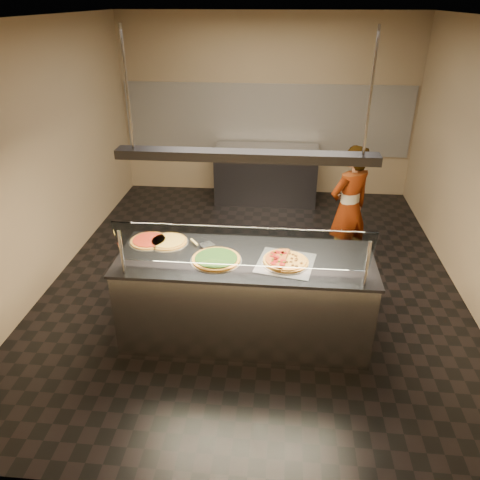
# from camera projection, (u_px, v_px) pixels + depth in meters

# --- Properties ---
(ground) EXTENTS (5.00, 6.00, 0.02)m
(ground) POSITION_uv_depth(u_px,v_px,m) (254.00, 276.00, 6.00)
(ground) COLOR black
(ground) RESTS_ON ground
(ceiling) EXTENTS (5.00, 6.00, 0.02)m
(ceiling) POSITION_uv_depth(u_px,v_px,m) (258.00, 16.00, 4.61)
(ceiling) COLOR silver
(ceiling) RESTS_ON wall_back
(wall_back) EXTENTS (5.00, 0.02, 3.00)m
(wall_back) POSITION_uv_depth(u_px,v_px,m) (267.00, 108.00, 7.96)
(wall_back) COLOR #9A8663
(wall_back) RESTS_ON ground
(wall_front) EXTENTS (5.00, 0.02, 3.00)m
(wall_front) POSITION_uv_depth(u_px,v_px,m) (222.00, 331.00, 2.65)
(wall_front) COLOR #9A8663
(wall_front) RESTS_ON ground
(wall_left) EXTENTS (0.02, 6.00, 3.00)m
(wall_left) POSITION_uv_depth(u_px,v_px,m) (44.00, 157.00, 5.51)
(wall_left) COLOR #9A8663
(wall_left) RESTS_ON ground
(tile_band) EXTENTS (4.90, 0.02, 1.20)m
(tile_band) POSITION_uv_depth(u_px,v_px,m) (266.00, 120.00, 8.03)
(tile_band) COLOR silver
(tile_band) RESTS_ON wall_back
(serving_counter) EXTENTS (2.50, 0.94, 0.93)m
(serving_counter) POSITION_uv_depth(u_px,v_px,m) (245.00, 297.00, 4.76)
(serving_counter) COLOR #B7B7BC
(serving_counter) RESTS_ON ground
(sneeze_guard) EXTENTS (2.26, 0.18, 0.54)m
(sneeze_guard) POSITION_uv_depth(u_px,v_px,m) (242.00, 247.00, 4.10)
(sneeze_guard) COLOR #B7B7BC
(sneeze_guard) RESTS_ON serving_counter
(perforated_tray) EXTENTS (0.61, 0.61, 0.01)m
(perforated_tray) POSITION_uv_depth(u_px,v_px,m) (285.00, 263.00, 4.44)
(perforated_tray) COLOR silver
(perforated_tray) RESTS_ON serving_counter
(half_pizza_pepperoni) EXTENTS (0.29, 0.46, 0.05)m
(half_pizza_pepperoni) POSITION_uv_depth(u_px,v_px,m) (275.00, 259.00, 4.44)
(half_pizza_pepperoni) COLOR #9D6723
(half_pizza_pepperoni) RESTS_ON perforated_tray
(half_pizza_sausage) EXTENTS (0.29, 0.46, 0.04)m
(half_pizza_sausage) POSITION_uv_depth(u_px,v_px,m) (296.00, 261.00, 4.43)
(half_pizza_sausage) COLOR #9D6723
(half_pizza_sausage) RESTS_ON perforated_tray
(pizza_spinach) EXTENTS (0.50, 0.50, 0.03)m
(pizza_spinach) POSITION_uv_depth(u_px,v_px,m) (216.00, 259.00, 4.49)
(pizza_spinach) COLOR silver
(pizza_spinach) RESTS_ON serving_counter
(pizza_cheese) EXTENTS (0.42, 0.42, 0.03)m
(pizza_cheese) POSITION_uv_depth(u_px,v_px,m) (168.00, 241.00, 4.81)
(pizza_cheese) COLOR silver
(pizza_cheese) RESTS_ON serving_counter
(pizza_tomato) EXTENTS (0.41, 0.41, 0.03)m
(pizza_tomato) POSITION_uv_depth(u_px,v_px,m) (149.00, 240.00, 4.83)
(pizza_tomato) COLOR silver
(pizza_tomato) RESTS_ON serving_counter
(pizza_spatula) EXTENTS (0.27, 0.18, 0.02)m
(pizza_spatula) POSITION_uv_depth(u_px,v_px,m) (200.00, 243.00, 4.75)
(pizza_spatula) COLOR #B7B7BC
(pizza_spatula) RESTS_ON pizza_spinach
(prep_table) EXTENTS (1.75, 0.74, 0.93)m
(prep_table) POSITION_uv_depth(u_px,v_px,m) (266.00, 174.00, 8.03)
(prep_table) COLOR #323237
(prep_table) RESTS_ON ground
(worker) EXTENTS (0.71, 0.66, 1.63)m
(worker) POSITION_uv_depth(u_px,v_px,m) (349.00, 209.00, 5.87)
(worker) COLOR #292731
(worker) RESTS_ON ground
(heat_lamp_housing) EXTENTS (2.30, 0.18, 0.08)m
(heat_lamp_housing) POSITION_uv_depth(u_px,v_px,m) (246.00, 156.00, 4.07)
(heat_lamp_housing) COLOR #323237
(heat_lamp_housing) RESTS_ON ceiling
(lamp_rod_left) EXTENTS (0.02, 0.02, 1.01)m
(lamp_rod_left) POSITION_uv_depth(u_px,v_px,m) (127.00, 89.00, 3.90)
(lamp_rod_left) COLOR #B7B7BC
(lamp_rod_left) RESTS_ON ceiling
(lamp_rod_right) EXTENTS (0.02, 0.02, 1.01)m
(lamp_rod_right) POSITION_uv_depth(u_px,v_px,m) (371.00, 93.00, 3.74)
(lamp_rod_right) COLOR #B7B7BC
(lamp_rod_right) RESTS_ON ceiling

